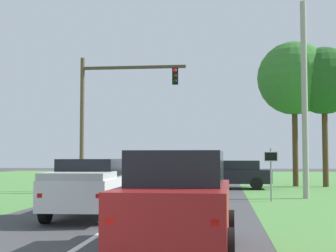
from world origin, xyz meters
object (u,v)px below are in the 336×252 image
oak_tree_right (294,79)px  red_suv_near (178,199)px  utility_pole_right (305,99)px  keep_moving_sign (271,167)px  pickup_truck_lead (91,187)px  traffic_light (108,104)px  crossing_suv_far (232,174)px  extra_tree_1 (324,81)px

oak_tree_right → red_suv_near: bearing=-103.8°
red_suv_near → utility_pole_right: size_ratio=0.50×
keep_moving_sign → oak_tree_right: size_ratio=0.24×
keep_moving_sign → oak_tree_right: 12.52m
pickup_truck_lead → oak_tree_right: 20.18m
pickup_truck_lead → keep_moving_sign: (6.26, 6.17, 0.49)m
traffic_light → keep_moving_sign: bearing=-31.8°
utility_pole_right → traffic_light: bearing=160.6°
traffic_light → crossing_suv_far: 8.42m
traffic_light → pickup_truck_lead: bearing=-79.0°
traffic_light → keep_moving_sign: traffic_light is taller
utility_pole_right → oak_tree_right: bearing=84.8°
keep_moving_sign → utility_pole_right: size_ratio=0.25×
crossing_suv_far → extra_tree_1: bearing=23.5°
pickup_truck_lead → extra_tree_1: bearing=57.5°
crossing_suv_far → utility_pole_right: 8.02m
red_suv_near → oak_tree_right: 23.92m
pickup_truck_lead → red_suv_near: bearing=-58.5°
utility_pole_right → red_suv_near: bearing=-109.5°
oak_tree_right → utility_pole_right: bearing=-95.2°
crossing_suv_far → extra_tree_1: extra_tree_1 is taller
utility_pole_right → keep_moving_sign: bearing=-136.2°
keep_moving_sign → oak_tree_right: (2.58, 10.93, 5.55)m
red_suv_near → crossing_suv_far: 19.58m
pickup_truck_lead → traffic_light: traffic_light is taller
crossing_suv_far → oak_tree_right: bearing=35.6°
keep_moving_sign → oak_tree_right: bearing=76.7°
traffic_light → keep_moving_sign: (8.48, -5.26, -3.40)m
traffic_light → keep_moving_sign: 10.54m
pickup_truck_lead → keep_moving_sign: 8.81m
keep_moving_sign → crossing_suv_far: keep_moving_sign is taller
red_suv_near → extra_tree_1: size_ratio=0.51×
red_suv_near → crossing_suv_far: (1.40, 19.53, -0.17)m
oak_tree_right → utility_pole_right: size_ratio=1.02×
red_suv_near → crossing_suv_far: bearing=85.9°
red_suv_near → utility_pole_right: bearing=70.5°
red_suv_near → extra_tree_1: (7.35, 22.13, 5.68)m
utility_pole_right → extra_tree_1: (2.66, 8.90, 2.14)m
oak_tree_right → crossing_suv_far: (-4.14, -2.96, -6.12)m
keep_moving_sign → extra_tree_1: (4.40, 10.56, 5.29)m
keep_moving_sign → crossing_suv_far: (-1.56, 7.97, -0.57)m
red_suv_near → extra_tree_1: 24.00m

